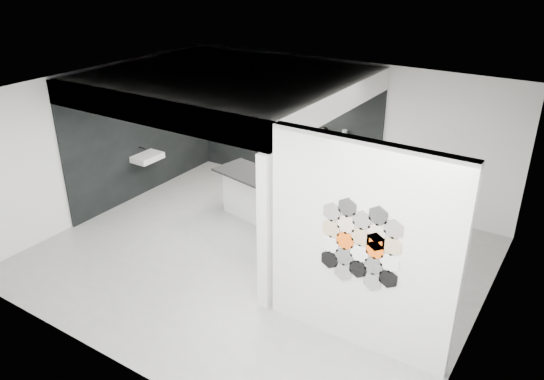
{
  "coord_description": "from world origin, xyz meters",
  "views": [
    {
      "loc": [
        4.34,
        -6.26,
        4.76
      ],
      "look_at": [
        0.1,
        0.3,
        1.15
      ],
      "focal_mm": 35.0,
      "sensor_mm": 36.0,
      "label": 1
    }
  ],
  "objects_px": {
    "kitchen_island": "(261,196)",
    "stockpot": "(248,114)",
    "bottle_dark": "(278,121)",
    "glass_bowl": "(345,135)",
    "kettle": "(324,130)",
    "utensil_cup": "(250,116)",
    "glass_vase": "(345,134)",
    "wall_basin": "(147,157)",
    "partition_panel": "(360,249)"
  },
  "relations": [
    {
      "from": "partition_panel",
      "to": "bottle_dark",
      "type": "height_order",
      "value": "partition_panel"
    },
    {
      "from": "partition_panel",
      "to": "kettle",
      "type": "bearing_deg",
      "value": 123.17
    },
    {
      "from": "wall_basin",
      "to": "kitchen_island",
      "type": "relative_size",
      "value": 0.32
    },
    {
      "from": "stockpot",
      "to": "bottle_dark",
      "type": "bearing_deg",
      "value": 0.0
    },
    {
      "from": "glass_bowl",
      "to": "utensil_cup",
      "type": "distance_m",
      "value": 2.27
    },
    {
      "from": "bottle_dark",
      "to": "utensil_cup",
      "type": "xyz_separation_m",
      "value": [
        -0.71,
        0.0,
        -0.02
      ]
    },
    {
      "from": "kitchen_island",
      "to": "glass_vase",
      "type": "distance_m",
      "value": 2.1
    },
    {
      "from": "glass_bowl",
      "to": "kitchen_island",
      "type": "bearing_deg",
      "value": -117.36
    },
    {
      "from": "partition_panel",
      "to": "kitchen_island",
      "type": "bearing_deg",
      "value": 143.4
    },
    {
      "from": "stockpot",
      "to": "bottle_dark",
      "type": "height_order",
      "value": "stockpot"
    },
    {
      "from": "partition_panel",
      "to": "wall_basin",
      "type": "relative_size",
      "value": 4.67
    },
    {
      "from": "wall_basin",
      "to": "bottle_dark",
      "type": "bearing_deg",
      "value": 48.43
    },
    {
      "from": "partition_panel",
      "to": "glass_vase",
      "type": "relative_size",
      "value": 19.45
    },
    {
      "from": "stockpot",
      "to": "kettle",
      "type": "bearing_deg",
      "value": 0.0
    },
    {
      "from": "kitchen_island",
      "to": "glass_bowl",
      "type": "height_order",
      "value": "same"
    },
    {
      "from": "utensil_cup",
      "to": "glass_vase",
      "type": "bearing_deg",
      "value": 0.0
    },
    {
      "from": "kettle",
      "to": "utensil_cup",
      "type": "distance_m",
      "value": 1.82
    },
    {
      "from": "kettle",
      "to": "utensil_cup",
      "type": "relative_size",
      "value": 1.54
    },
    {
      "from": "partition_panel",
      "to": "utensil_cup",
      "type": "distance_m",
      "value": 5.82
    },
    {
      "from": "glass_vase",
      "to": "bottle_dark",
      "type": "distance_m",
      "value": 1.56
    },
    {
      "from": "wall_basin",
      "to": "glass_bowl",
      "type": "relative_size",
      "value": 5.02
    },
    {
      "from": "stockpot",
      "to": "kettle",
      "type": "distance_m",
      "value": 1.87
    },
    {
      "from": "wall_basin",
      "to": "glass_bowl",
      "type": "xyz_separation_m",
      "value": [
        3.39,
        2.07,
        0.51
      ]
    },
    {
      "from": "glass_bowl",
      "to": "stockpot",
      "type": "bearing_deg",
      "value": 180.0
    },
    {
      "from": "kitchen_island",
      "to": "bottle_dark",
      "type": "xyz_separation_m",
      "value": [
        -0.69,
        1.68,
        0.91
      ]
    },
    {
      "from": "partition_panel",
      "to": "kitchen_island",
      "type": "xyz_separation_m",
      "value": [
        -2.94,
        2.19,
        -0.93
      ]
    },
    {
      "from": "glass_bowl",
      "to": "bottle_dark",
      "type": "height_order",
      "value": "bottle_dark"
    },
    {
      "from": "glass_bowl",
      "to": "bottle_dark",
      "type": "bearing_deg",
      "value": 180.0
    },
    {
      "from": "kitchen_island",
      "to": "glass_vase",
      "type": "height_order",
      "value": "glass_vase"
    },
    {
      "from": "stockpot",
      "to": "glass_bowl",
      "type": "xyz_separation_m",
      "value": [
        2.32,
        0.0,
        -0.06
      ]
    },
    {
      "from": "utensil_cup",
      "to": "wall_basin",
      "type": "bearing_deg",
      "value": -118.4
    },
    {
      "from": "stockpot",
      "to": "bottle_dark",
      "type": "xyz_separation_m",
      "value": [
        0.76,
        0.0,
        -0.03
      ]
    },
    {
      "from": "partition_panel",
      "to": "glass_vase",
      "type": "distance_m",
      "value": 4.39
    },
    {
      "from": "utensil_cup",
      "to": "kettle",
      "type": "bearing_deg",
      "value": 0.0
    },
    {
      "from": "kitchen_island",
      "to": "stockpot",
      "type": "bearing_deg",
      "value": 142.2
    },
    {
      "from": "kitchen_island",
      "to": "stockpot",
      "type": "height_order",
      "value": "stockpot"
    },
    {
      "from": "stockpot",
      "to": "kitchen_island",
      "type": "bearing_deg",
      "value": -49.11
    },
    {
      "from": "kitchen_island",
      "to": "bottle_dark",
      "type": "distance_m",
      "value": 2.03
    },
    {
      "from": "wall_basin",
      "to": "glass_vase",
      "type": "height_order",
      "value": "glass_vase"
    },
    {
      "from": "glass_vase",
      "to": "utensil_cup",
      "type": "height_order",
      "value": "glass_vase"
    },
    {
      "from": "kitchen_island",
      "to": "utensil_cup",
      "type": "height_order",
      "value": "utensil_cup"
    },
    {
      "from": "kitchen_island",
      "to": "glass_bowl",
      "type": "distance_m",
      "value": 2.09
    },
    {
      "from": "bottle_dark",
      "to": "utensil_cup",
      "type": "height_order",
      "value": "bottle_dark"
    },
    {
      "from": "wall_basin",
      "to": "stockpot",
      "type": "height_order",
      "value": "stockpot"
    },
    {
      "from": "partition_panel",
      "to": "kitchen_island",
      "type": "height_order",
      "value": "partition_panel"
    },
    {
      "from": "partition_panel",
      "to": "wall_basin",
      "type": "xyz_separation_m",
      "value": [
        -5.46,
        1.8,
        -0.55
      ]
    },
    {
      "from": "utensil_cup",
      "to": "bottle_dark",
      "type": "bearing_deg",
      "value": 0.0
    },
    {
      "from": "wall_basin",
      "to": "kitchen_island",
      "type": "height_order",
      "value": "kitchen_island"
    },
    {
      "from": "wall_basin",
      "to": "glass_vase",
      "type": "relative_size",
      "value": 4.17
    },
    {
      "from": "wall_basin",
      "to": "utensil_cup",
      "type": "xyz_separation_m",
      "value": [
        1.12,
        2.07,
        0.52
      ]
    }
  ]
}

